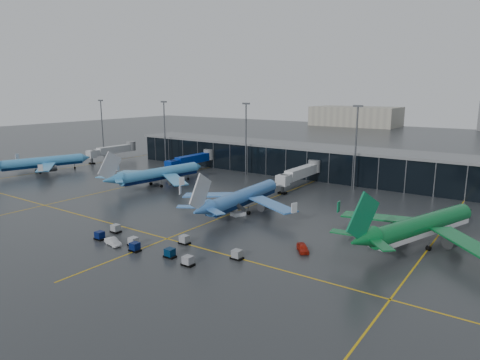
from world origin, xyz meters
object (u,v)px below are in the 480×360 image
Objects in this scene: airliner_klm_west at (42,156)px; mobile_airstair at (238,212)px; service_van_red at (303,248)px; airliner_aer_lingus at (424,214)px; service_van_white at (113,242)px; airliner_klm_near at (243,188)px; baggage_carts at (156,245)px; airliner_arkefly at (160,167)px.

airliner_klm_west reaches higher than mobile_airstair.
airliner_klm_west is 116.24m from service_van_red.
airliner_aer_lingus is 9.16× the size of service_van_white.
airliner_klm_near is at bearing 127.44° from mobile_airstair.
service_van_white is at bearing -7.11° from airliner_klm_west.
baggage_carts is 27.08m from mobile_airstair.
airliner_aer_lingus is 9.03× the size of service_van_red.
airliner_klm_near reaches higher than baggage_carts.
service_van_white is at bearing -84.71° from mobile_airstair.
service_van_red is at bearing -115.57° from airliner_aer_lingus.
airliner_klm_near is 30.11m from service_van_red.
airliner_klm_west is 96.50m from baggage_carts.
airliner_arkefly is 8.75× the size of service_van_red.
airliner_klm_near is 6.62m from mobile_airstair.
mobile_airstair is at bearing -4.37° from service_van_white.
service_van_white is at bearing -156.65° from baggage_carts.
airliner_arkefly is at bearing 163.47° from airliner_klm_near.
airliner_arkefly reaches higher than baggage_carts.
baggage_carts is at bearing -122.41° from airliner_aer_lingus.
baggage_carts is (91.23, -31.03, -5.22)m from airliner_klm_west.
mobile_airstair reaches higher than service_van_white.
airliner_aer_lingus is at bearing -43.37° from service_van_white.
mobile_airstair is at bearing -153.54° from airliner_aer_lingus.
mobile_airstair is 31.74m from service_van_white.
airliner_arkefly reaches higher than airliner_klm_near.
airliner_arkefly is at bearing 119.30° from service_van_red.
airliner_aer_lingus is 10.75× the size of mobile_airstair.
airliner_arkefly reaches higher than airliner_klm_west.
service_van_white is (-8.34, -30.63, -0.04)m from mobile_airstair.
airliner_klm_near is at bearing 15.51° from airliner_klm_west.
service_van_red is 1.01× the size of service_van_white.
airliner_arkefly is 0.97× the size of airliner_aer_lingus.
airliner_aer_lingus is (42.12, 0.90, 0.28)m from airliner_klm_near.
airliner_arkefly is 68.58m from service_van_red.
airliner_aer_lingus is 41.56m from mobile_airstair.
airliner_klm_near is 8.76× the size of service_van_white.
airliner_klm_near is 31.48m from baggage_carts.
airliner_klm_west is at bearing -159.91° from airliner_aer_lingus.
service_van_white is at bearing 171.07° from service_van_red.
service_van_red is (114.98, -16.22, -5.22)m from airliner_klm_west.
mobile_airstair reaches higher than baggage_carts.
airliner_arkefly is at bearing 25.73° from airliner_klm_west.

